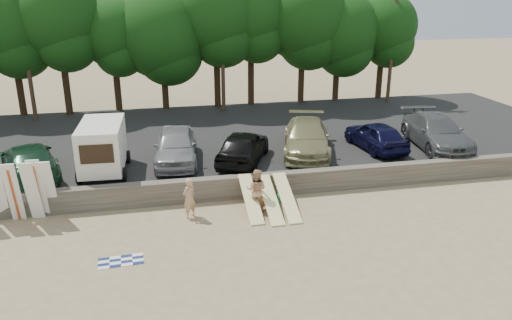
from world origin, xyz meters
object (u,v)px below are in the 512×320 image
at_px(cooler, 277,199).
at_px(car_6, 436,132).
at_px(car_3, 243,147).
at_px(car_5, 376,135).
at_px(car_2, 176,146).
at_px(beachgoer_b, 256,190).
at_px(box_trailer, 102,145).
at_px(beachgoer_a, 189,198).
at_px(car_1, 29,161).
at_px(car_4, 307,137).

bearing_deg(cooler, car_6, 0.22).
height_order(car_3, car_6, car_6).
distance_m(car_5, cooler, 7.53).
relative_size(car_2, cooler, 12.82).
xyz_separation_m(car_3, cooler, (0.81, -3.37, -1.33)).
height_order(car_3, beachgoer_b, car_3).
distance_m(box_trailer, cooler, 8.18).
relative_size(car_3, beachgoer_a, 2.77).
bearing_deg(box_trailer, beachgoer_b, -29.53).
bearing_deg(car_5, car_1, -4.16).
distance_m(car_5, beachgoer_b, 8.58).
bearing_deg(car_6, car_1, -172.33).
bearing_deg(car_3, car_2, 11.94).
relative_size(box_trailer, car_5, 0.87).
bearing_deg(beachgoer_a, car_1, -69.76).
height_order(car_1, beachgoer_a, car_1).
relative_size(car_4, cooler, 14.58).
height_order(box_trailer, car_3, box_trailer).
relative_size(car_6, beachgoer_b, 3.16).
bearing_deg(cooler, beachgoer_a, 169.77).
bearing_deg(car_1, car_5, 163.87).
bearing_deg(car_1, car_6, 162.67).
bearing_deg(car_3, car_5, -151.29).
distance_m(car_1, car_4, 13.07).
height_order(car_4, car_5, car_4).
height_order(car_2, cooler, car_2).
bearing_deg(beachgoer_a, cooler, 152.44).
bearing_deg(box_trailer, car_3, 2.76).
distance_m(box_trailer, beachgoer_a, 5.44).
bearing_deg(box_trailer, car_6, 3.35).
height_order(car_2, car_3, car_2).
xyz_separation_m(beachgoer_a, cooler, (3.76, 0.69, -0.68)).
relative_size(box_trailer, beachgoer_b, 2.09).
relative_size(car_5, cooler, 11.35).
bearing_deg(car_3, car_6, -154.54).
xyz_separation_m(car_4, beachgoer_a, (-6.37, -4.83, -0.67)).
distance_m(car_1, car_2, 6.51).
relative_size(car_1, car_6, 0.93).
distance_m(car_3, car_5, 7.12).
distance_m(car_2, car_6, 13.50).
bearing_deg(box_trailer, car_5, 4.97).
xyz_separation_m(box_trailer, beachgoer_b, (6.25, -3.89, -1.11)).
bearing_deg(car_3, car_1, 23.54).
bearing_deg(car_2, car_5, 4.48).
xyz_separation_m(box_trailer, car_3, (6.44, 0.05, -0.51)).
relative_size(car_5, beachgoer_b, 2.42).
bearing_deg(cooler, box_trailer, 134.78).
bearing_deg(cooler, car_3, 82.96).
height_order(car_2, car_5, car_2).
distance_m(beachgoer_a, beachgoer_b, 2.76).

